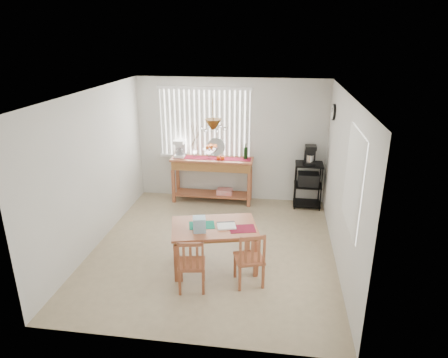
% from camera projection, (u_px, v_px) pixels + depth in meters
% --- Properties ---
extents(ground, '(4.00, 4.50, 0.01)m').
position_uv_depth(ground, '(214.00, 248.00, 6.79)').
color(ground, tan).
extents(room_shell, '(4.20, 4.70, 2.70)m').
position_uv_depth(room_shell, '(213.00, 152.00, 6.22)').
color(room_shell, silver).
rests_on(room_shell, ground).
extents(sideboard, '(1.72, 0.48, 0.97)m').
position_uv_depth(sideboard, '(213.00, 169.00, 8.43)').
color(sideboard, '#A65A38').
rests_on(sideboard, ground).
extents(sideboard_items, '(1.63, 0.41, 0.74)m').
position_uv_depth(sideboard_items, '(198.00, 151.00, 8.35)').
color(sideboard_items, maroon).
rests_on(sideboard_items, sideboard).
extents(wire_cart, '(0.56, 0.44, 0.94)m').
position_uv_depth(wire_cart, '(308.00, 181.00, 8.22)').
color(wire_cart, black).
rests_on(wire_cart, ground).
extents(cart_items, '(0.22, 0.27, 0.39)m').
position_uv_depth(cart_items, '(310.00, 155.00, 8.04)').
color(cart_items, black).
rests_on(cart_items, wire_cart).
extents(dining_table, '(1.44, 1.11, 0.69)m').
position_uv_depth(dining_table, '(214.00, 231.00, 6.06)').
color(dining_table, '#A65A38').
rests_on(dining_table, ground).
extents(table_items, '(1.06, 0.48, 0.22)m').
position_uv_depth(table_items, '(206.00, 225.00, 5.89)').
color(table_items, '#157B5D').
rests_on(table_items, dining_table).
extents(chair_left, '(0.44, 0.44, 0.82)m').
position_uv_depth(chair_left, '(191.00, 265.00, 5.55)').
color(chair_left, '#A65A38').
rests_on(chair_left, ground).
extents(chair_right, '(0.50, 0.50, 0.85)m').
position_uv_depth(chair_right, '(250.00, 259.00, 5.66)').
color(chair_right, '#A65A38').
rests_on(chair_right, ground).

